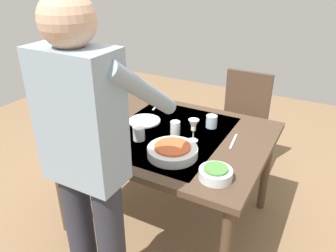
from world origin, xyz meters
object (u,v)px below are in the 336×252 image
dining_table (168,142)px  dinner_plate_far (90,127)px  water_cup_far_left (175,128)px  water_cup_near_right (139,133)px  side_bowl_salad (216,173)px  serving_bowl_pasta (173,151)px  wine_bottle (61,129)px  person_server (89,160)px  dinner_plate_near (144,121)px  wine_glass_left (194,126)px  water_cup_near_left (212,121)px  chair_near (243,117)px

dining_table → dinner_plate_far: (0.51, 0.20, 0.08)m
dining_table → water_cup_far_left: bearing=171.3°
water_cup_far_left → dinner_plate_far: bearing=18.2°
water_cup_near_right → side_bowl_salad: (-0.59, 0.17, -0.01)m
serving_bowl_pasta → wine_bottle: bearing=17.0°
dining_table → wine_bottle: size_ratio=4.50×
wine_bottle → water_cup_far_left: size_ratio=2.97×
dining_table → side_bowl_salad: side_bowl_salad is taller
person_server → dinner_plate_far: 0.83m
water_cup_near_right → dinner_plate_far: water_cup_near_right is taller
dining_table → person_server: (-0.02, 0.79, 0.30)m
wine_bottle → serving_bowl_pasta: (-0.67, -0.20, -0.08)m
dinner_plate_near → dinner_plate_far: 0.39m
wine_bottle → wine_glass_left: (-0.70, -0.43, -0.01)m
dining_table → dinner_plate_near: 0.25m
serving_bowl_pasta → dinner_plate_far: (0.67, -0.05, -0.03)m
wine_bottle → dining_table: bearing=-138.2°
water_cup_far_left → wine_glass_left: bearing=174.0°
water_cup_near_right → serving_bowl_pasta: water_cup_near_right is taller
water_cup_near_left → side_bowl_salad: bearing=113.7°
chair_near → person_server: 1.77m
person_server → wine_glass_left: person_server is taller
water_cup_near_right → serving_bowl_pasta: (-0.28, 0.07, -0.01)m
chair_near → dinner_plate_near: bearing=59.8°
person_server → water_cup_near_left: person_server is taller
water_cup_near_right → chair_near: bearing=-109.2°
dinner_plate_far → water_cup_near_right: bearing=-176.9°
water_cup_near_left → water_cup_far_left: bearing=53.7°
serving_bowl_pasta → person_server: bearing=74.8°
dining_table → wine_bottle: (0.50, 0.45, 0.18)m
dinner_plate_near → side_bowl_salad: bearing=149.6°
water_cup_near_left → chair_near: bearing=-92.8°
water_cup_far_left → serving_bowl_pasta: bearing=113.7°
dining_table → person_server: 0.85m
person_server → side_bowl_salad: size_ratio=9.38×
side_bowl_salad → dinner_plate_near: (0.70, -0.41, -0.03)m
wine_bottle → chair_near: bearing=-119.3°
water_cup_near_left → serving_bowl_pasta: (0.06, 0.46, -0.01)m
wine_glass_left → chair_near: bearing=-93.9°
wine_bottle → wine_glass_left: size_ratio=1.96×
chair_near → water_cup_far_left: chair_near is taller
wine_bottle → water_cup_near_right: size_ratio=3.27×
water_cup_near_right → side_bowl_salad: bearing=164.1°
dining_table → chair_near: bearing=-105.9°
water_cup_near_left → serving_bowl_pasta: bearing=82.4°
dinner_plate_near → wine_bottle: bearing=62.3°
water_cup_far_left → side_bowl_salad: 0.53m
person_server → water_cup_near_right: 0.66m
side_bowl_salad → serving_bowl_pasta: bearing=-17.3°
water_cup_near_left → dinner_plate_near: size_ratio=0.38×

